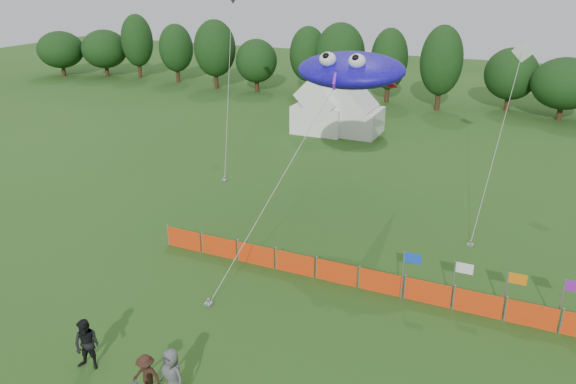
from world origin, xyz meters
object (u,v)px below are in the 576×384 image
at_px(tent_right, 351,113).
at_px(barrier_fence, 381,282).
at_px(spectator_e, 172,375).
at_px(tent_left, 323,109).
at_px(stingray_kite, 353,69).
at_px(spectator_b, 87,345).
at_px(spectator_c, 147,377).

distance_m(tent_right, barrier_fence, 25.27).
bearing_deg(tent_right, spectator_e, -81.56).
bearing_deg(tent_right, tent_left, -173.75).
relative_size(tent_left, stingray_kite, 0.23).
relative_size(spectator_e, stingray_kite, 0.10).
xyz_separation_m(barrier_fence, spectator_b, (-7.89, -8.95, 0.46)).
bearing_deg(spectator_b, tent_right, 80.28).
bearing_deg(barrier_fence, tent_left, 116.52).
bearing_deg(barrier_fence, tent_right, 111.25).
height_order(spectator_b, spectator_e, spectator_b).
relative_size(tent_right, spectator_b, 2.56).
bearing_deg(stingray_kite, spectator_c, -94.40).
distance_m(tent_right, spectator_b, 32.50).
bearing_deg(stingray_kite, barrier_fence, -61.33).
relative_size(tent_left, spectator_c, 2.72).
height_order(tent_left, spectator_c, tent_left).
xyz_separation_m(tent_left, spectator_e, (7.28, -32.26, -0.99)).
xyz_separation_m(tent_left, spectator_b, (3.71, -32.20, -0.98)).
distance_m(tent_left, spectator_c, 33.18).
height_order(barrier_fence, spectator_e, spectator_e).
bearing_deg(barrier_fence, spectator_b, -131.41).
height_order(spectator_b, spectator_c, spectator_b).
height_order(barrier_fence, spectator_c, spectator_c).
height_order(tent_left, spectator_e, tent_left).
xyz_separation_m(tent_right, spectator_c, (4.01, -32.79, -0.95)).
bearing_deg(spectator_e, spectator_b, -169.52).
bearing_deg(stingray_kite, spectator_e, -91.56).
distance_m(tent_right, spectator_e, 32.90).
xyz_separation_m(spectator_b, spectator_e, (3.57, -0.07, -0.01)).
height_order(tent_right, spectator_c, tent_right).
bearing_deg(spectator_c, spectator_e, 15.19).
xyz_separation_m(tent_right, spectator_e, (4.83, -32.53, -0.81)).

